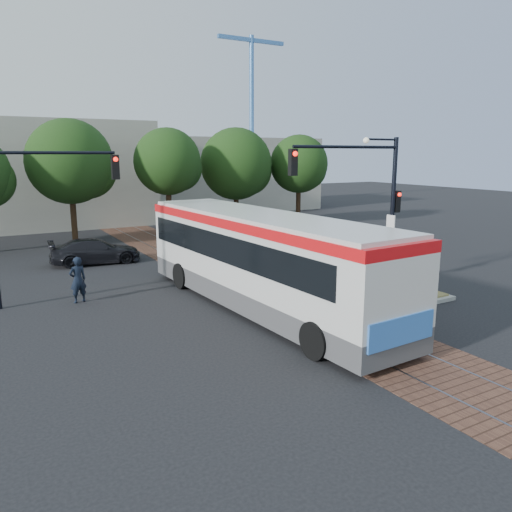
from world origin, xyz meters
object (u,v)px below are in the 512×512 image
object	(u,v)px
signal_pole_left	(24,202)
officer	(78,280)
city_bus	(260,256)
signal_pole_main	(371,190)
traffic_island	(385,280)
parked_car	(95,251)

from	to	relation	value
signal_pole_left	officer	size ratio (longest dim) A/B	3.39
signal_pole_left	officer	bearing A→B (deg)	-21.47
city_bus	officer	world-z (taller)	city_bus
city_bus	signal_pole_main	distance (m)	5.50
signal_pole_left	officer	xyz separation A→B (m)	(1.56, -0.61, -2.98)
officer	traffic_island	bearing A→B (deg)	147.47
parked_car	signal_pole_left	bearing A→B (deg)	154.38
traffic_island	signal_pole_left	distance (m)	14.50
traffic_island	officer	distance (m)	12.40
signal_pole_main	parked_car	size ratio (longest dim) A/B	1.34
traffic_island	officer	world-z (taller)	officer
signal_pole_left	signal_pole_main	bearing A→B (deg)	-21.45
parked_car	officer	bearing A→B (deg)	168.01
city_bus	signal_pole_left	bearing A→B (deg)	143.98
officer	parked_car	size ratio (longest dim) A/B	0.40
city_bus	officer	size ratio (longest dim) A/B	7.44
signal_pole_left	parked_car	size ratio (longest dim) A/B	1.34
city_bus	parked_car	bearing A→B (deg)	105.14
signal_pole_main	signal_pole_left	world-z (taller)	signal_pole_main
officer	parked_car	distance (m)	7.02
traffic_island	city_bus	bearing A→B (deg)	177.77
city_bus	officer	distance (m)	7.02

